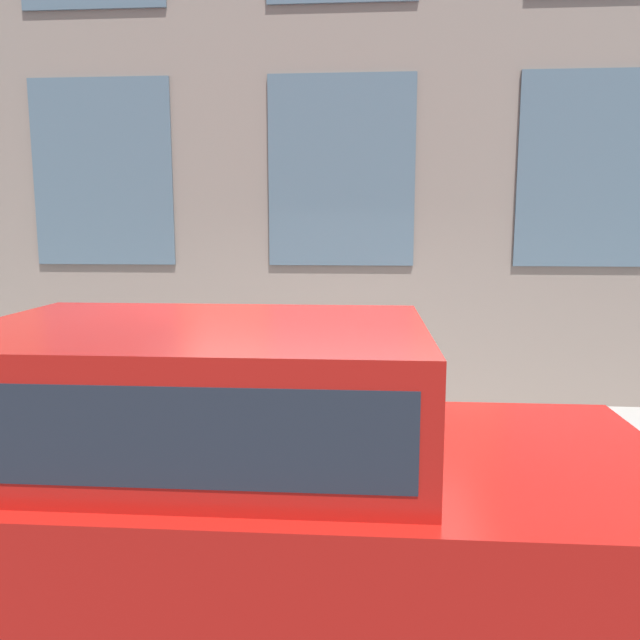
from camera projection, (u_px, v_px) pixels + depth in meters
name	position (u px, v px, depth m)	size (l,w,h in m)	color
ground_plane	(325.00, 520.00, 4.85)	(80.00, 80.00, 0.00)	#47474C
sidewalk	(334.00, 448.00, 6.21)	(2.78, 60.00, 0.16)	gray
building_facade	(343.00, 20.00, 7.05)	(0.33, 40.00, 9.15)	gray
fire_hydrant	(344.00, 428.00, 5.39)	(0.28, 0.41, 0.74)	gray
person	(297.00, 392.00, 5.53)	(0.26, 0.17, 1.08)	#998466
parked_car_red_near	(203.00, 469.00, 3.39)	(1.88, 4.92, 1.77)	black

